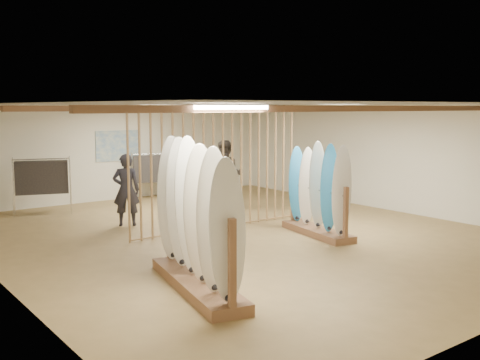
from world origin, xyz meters
TOP-DOWN VIEW (x-y plane):
  - floor at (0.00, 0.00)m, footprint 12.00×12.00m
  - ceiling at (0.00, 0.00)m, footprint 12.00×12.00m
  - wall_back at (0.00, 6.00)m, footprint 12.00×0.00m
  - wall_right at (5.00, 0.00)m, footprint 0.00×12.00m
  - ceiling_slats at (0.00, 0.00)m, footprint 9.50×6.12m
  - light_panels at (0.00, 0.00)m, footprint 1.20×0.35m
  - bamboo_partition at (0.00, 0.80)m, footprint 4.45×0.05m
  - poster at (0.00, 5.98)m, footprint 1.40×0.03m
  - rack_left at (-2.70, -2.48)m, footprint 1.21×2.83m
  - rack_right at (1.35, -0.99)m, footprint 0.90×2.12m
  - clothing_rack_a at (-2.61, 4.93)m, footprint 1.32×0.75m
  - clothing_rack_b at (0.87, 5.40)m, footprint 1.24×0.79m
  - shopper_a at (-1.50, 2.38)m, footprint 0.84×0.75m
  - shopper_b at (1.59, 2.70)m, footprint 1.28×1.28m

SIDE VIEW (x-z plane):
  - floor at x=0.00m, z-range 0.00..0.00m
  - rack_right at x=1.35m, z-range -0.31..1.64m
  - rack_left at x=-2.70m, z-range -0.35..1.88m
  - clothing_rack_b at x=0.87m, z-range 0.21..1.61m
  - shopper_a at x=-1.50m, z-range 0.00..1.90m
  - clothing_rack_a at x=-2.61m, z-range 0.22..1.70m
  - shopper_b at x=1.59m, z-range 0.00..2.11m
  - bamboo_partition at x=0.00m, z-range 0.01..2.79m
  - wall_back at x=0.00m, z-range -4.60..7.40m
  - wall_right at x=5.00m, z-range -4.60..7.40m
  - poster at x=0.00m, z-range 1.15..2.05m
  - ceiling_slats at x=0.00m, z-range 2.67..2.77m
  - light_panels at x=0.00m, z-range 2.71..2.77m
  - ceiling at x=0.00m, z-range 2.80..2.80m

